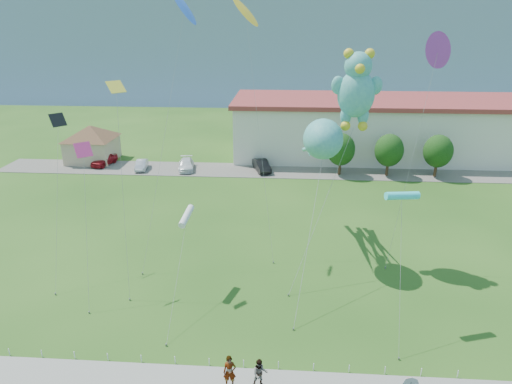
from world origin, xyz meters
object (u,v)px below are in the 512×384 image
at_px(pedestrian_left, 230,372).
at_px(teddy_bear_kite, 357,88).
at_px(parked_car_silver, 141,165).
at_px(parked_car_red, 104,160).
at_px(parked_car_white, 186,165).
at_px(pedestrian_right, 260,373).
at_px(pavilion, 91,140).
at_px(parked_car_black, 262,165).
at_px(octopus_kite, 322,144).
at_px(warehouse, 446,128).

distance_m(pedestrian_left, teddy_bear_kite, 22.01).
bearing_deg(parked_car_silver, teddy_bear_kite, -49.72).
height_order(parked_car_red, parked_car_white, parked_car_red).
distance_m(parked_car_red, teddy_bear_kite, 39.89).
relative_size(pedestrian_left, parked_car_red, 0.43).
bearing_deg(pedestrian_right, parked_car_red, 110.64).
distance_m(pavilion, parked_car_black, 24.28).
bearing_deg(octopus_kite, pedestrian_right, -103.61).
bearing_deg(parked_car_silver, pavilion, 147.29).
bearing_deg(parked_car_white, pedestrian_left, -84.59).
bearing_deg(teddy_bear_kite, pedestrian_left, -116.30).
bearing_deg(parked_car_white, parked_car_red, 163.83).
xyz_separation_m(pavilion, parked_car_white, (13.96, -3.25, -2.29)).
height_order(pavilion, octopus_kite, octopus_kite).
relative_size(pedestrian_left, parked_car_black, 0.43).
distance_m(parked_car_red, parked_car_white, 11.67).
bearing_deg(octopus_kite, parked_car_silver, 136.11).
height_order(pedestrian_right, parked_car_white, pedestrian_right).
distance_m(pedestrian_right, teddy_bear_kite, 21.47).
bearing_deg(pedestrian_left, parked_car_white, 100.87).
xyz_separation_m(parked_car_white, teddy_bear_kite, (18.37, -21.61, 13.16)).
xyz_separation_m(pedestrian_right, octopus_kite, (3.90, 16.13, 8.49)).
xyz_separation_m(pedestrian_left, parked_car_black, (-0.43, 37.73, -0.26)).
distance_m(parked_car_black, octopus_kite, 23.95).
xyz_separation_m(parked_car_red, parked_car_silver, (5.67, -1.58, -0.14)).
relative_size(parked_car_white, teddy_bear_kite, 0.28).
bearing_deg(pavilion, teddy_bear_kite, -37.56).
bearing_deg(warehouse, parked_car_black, -160.62).
bearing_deg(pedestrian_right, parked_car_white, 97.05).
bearing_deg(pedestrian_right, pavilion, 111.77).
bearing_deg(parked_car_white, octopus_kite, -63.39).
bearing_deg(parked_car_silver, parked_car_red, 155.91).
xyz_separation_m(pavilion, parked_car_black, (23.97, -3.16, -2.22)).
distance_m(pavilion, parked_car_red, 3.81).
height_order(parked_car_silver, octopus_kite, octopus_kite).
height_order(parked_car_silver, parked_car_black, parked_car_black).
height_order(warehouse, parked_car_silver, warehouse).
distance_m(warehouse, teddy_bear_kite, 36.88).
bearing_deg(warehouse, parked_car_red, -170.45).
height_order(pavilion, parked_car_black, pavilion).
xyz_separation_m(pedestrian_right, teddy_bear_kite, (6.29, 15.94, 12.93)).
bearing_deg(pedestrian_right, parked_car_silver, 105.06).
bearing_deg(teddy_bear_kite, octopus_kite, 175.58).
height_order(pavilion, parked_car_white, pavilion).
relative_size(parked_car_red, octopus_kite, 0.26).
distance_m(parked_car_red, octopus_kite, 36.73).
bearing_deg(pavilion, parked_car_red, -40.70).
xyz_separation_m(parked_car_red, octopus_kite, (27.59, -22.66, 8.65)).
bearing_deg(pavilion, octopus_kite, -39.50).
xyz_separation_m(warehouse, parked_car_black, (-26.03, -9.16, -3.32)).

